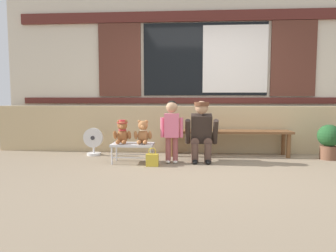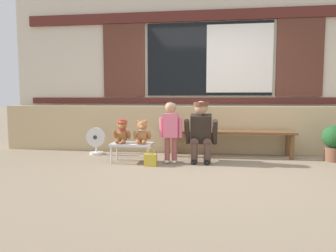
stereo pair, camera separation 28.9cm
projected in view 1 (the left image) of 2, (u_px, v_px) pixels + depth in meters
The scene contains 12 objects.
ground_plane at pixel (210, 169), 4.23m from camera, with size 60.00×60.00×0.00m, color #84725B.
brick_low_wall at pixel (205, 129), 5.61m from camera, with size 7.80×0.25×0.85m, color tan.
shop_facade at pixel (205, 56), 6.00m from camera, with size 7.96×0.26×3.67m.
wooden_bench_long at pixel (229, 134), 5.23m from camera, with size 2.10×0.40×0.44m.
small_display_bench at pixel (133, 146), 4.66m from camera, with size 0.64×0.36×0.30m.
teddy_bear_with_hat at pixel (122, 132), 4.65m from camera, with size 0.28×0.27×0.36m.
teddy_bear_plain at pixel (143, 133), 4.63m from camera, with size 0.28×0.26×0.36m.
child_standing at pixel (172, 125), 4.60m from camera, with size 0.35×0.18×0.96m.
adult_crouching at pixel (202, 131), 4.71m from camera, with size 0.50×0.49×0.95m.
handbag_on_ground at pixel (152, 160), 4.43m from camera, with size 0.18×0.11×0.27m.
potted_plant at pixel (329, 140), 4.91m from camera, with size 0.36×0.36×0.57m.
floor_fan at pixel (93, 142), 5.27m from camera, with size 0.34×0.24×0.48m.
Camera 1 is at (-0.31, -4.19, 0.98)m, focal length 32.40 mm.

